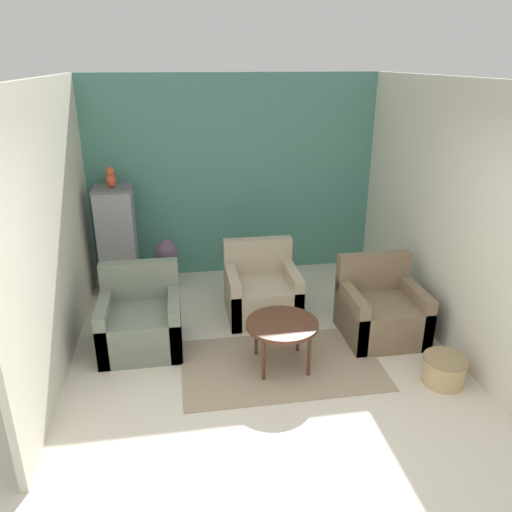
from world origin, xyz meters
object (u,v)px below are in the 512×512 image
at_px(birdcage, 118,241).
at_px(parrot, 111,178).
at_px(potted_plant, 167,260).
at_px(armchair_middle, 262,292).
at_px(armchair_left, 141,322).
at_px(wicker_basket, 444,369).
at_px(coffee_table, 282,326).
at_px(armchair_right, 381,312).

relative_size(birdcage, parrot, 5.28).
relative_size(parrot, potted_plant, 0.39).
relative_size(armchair_middle, parrot, 3.26).
bearing_deg(birdcage, armchair_left, -77.20).
bearing_deg(armchair_left, wicker_basket, -21.62).
bearing_deg(coffee_table, birdcage, 129.66).
bearing_deg(wicker_basket, coffee_table, 160.16).
bearing_deg(armchair_left, birdcage, 102.80).
distance_m(armchair_right, birdcage, 3.41).
height_order(armchair_right, birdcage, birdcage).
bearing_deg(armchair_middle, armchair_left, -159.63).
relative_size(coffee_table, parrot, 2.71).
distance_m(parrot, potted_plant, 1.28).
height_order(coffee_table, armchair_middle, armchair_middle).
bearing_deg(armchair_right, wicker_basket, -74.71).
relative_size(coffee_table, birdcage, 0.51).
distance_m(parrot, wicker_basket, 4.36).
bearing_deg(armchair_right, parrot, 150.32).
height_order(armchair_left, armchair_middle, same).
height_order(birdcage, parrot, parrot).
relative_size(armchair_left, wicker_basket, 2.11).
height_order(armchair_right, potted_plant, armchair_right).
xyz_separation_m(armchair_right, birdcage, (-2.94, 1.67, 0.41)).
height_order(armchair_right, armchair_middle, same).
xyz_separation_m(coffee_table, wicker_basket, (1.47, -0.53, -0.30)).
xyz_separation_m(armchair_left, wicker_basket, (2.86, -1.13, -0.14)).
xyz_separation_m(armchair_left, potted_plant, (0.27, 1.45, 0.11)).
xyz_separation_m(birdcage, wicker_basket, (3.20, -2.62, -0.54)).
height_order(birdcage, potted_plant, birdcage).
relative_size(coffee_table, wicker_basket, 1.75).
bearing_deg(armchair_right, armchair_middle, 149.94).
height_order(coffee_table, wicker_basket, coffee_table).
bearing_deg(armchair_right, coffee_table, -160.82).
bearing_deg(potted_plant, armchair_middle, -39.80).
bearing_deg(parrot, potted_plant, -4.10).
xyz_separation_m(armchair_left, parrot, (-0.34, 1.49, 1.23)).
distance_m(birdcage, wicker_basket, 4.17).
xyz_separation_m(armchair_middle, wicker_basket, (1.47, -1.65, -0.14)).
distance_m(armchair_left, wicker_basket, 3.08).
bearing_deg(wicker_basket, potted_plant, 135.10).
bearing_deg(armchair_middle, parrot, 150.59).
relative_size(coffee_table, armchair_right, 0.83).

